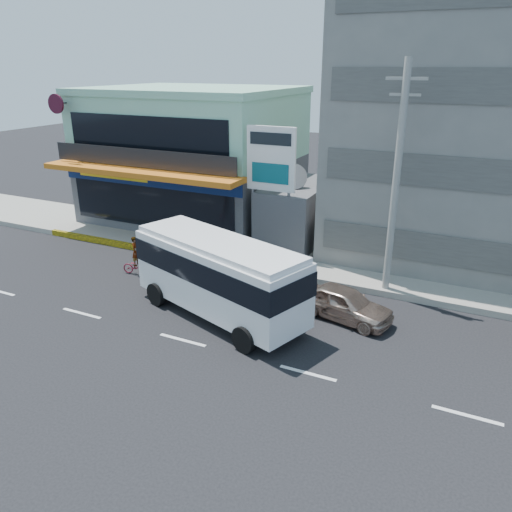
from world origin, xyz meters
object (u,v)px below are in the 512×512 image
Objects in this scene: utility_pole_near at (396,182)px; satellite_dish at (293,187)px; billboard at (271,166)px; sedan at (344,303)px; concrete_building at (511,122)px; shop_building at (195,158)px; minibus at (219,272)px; motorcycle_rider at (137,262)px.

satellite_dish is at bearing 149.04° from utility_pole_near.
billboard is 8.48m from sedan.
billboard is at bearing -151.08° from concrete_building.
shop_building is 8.54m from satellite_dish.
billboard is 0.69× the size of utility_pole_near.
utility_pole_near is (6.00, -3.60, 1.57)m from satellite_dish.
satellite_dish is at bearing -20.21° from shop_building.
minibus is (-5.69, -5.08, -3.18)m from utility_pole_near.
shop_building reaches higher than motorcycle_rider.
shop_building is 3.10× the size of sedan.
concrete_building reaches higher than motorcycle_rider.
minibus is at bearing -19.41° from motorcycle_rider.
concrete_building is 11.30m from satellite_dish.
motorcycle_rider is (-5.82, 2.05, -1.33)m from minibus.
satellite_dish is at bearing 49.44° from sedan.
billboard is (-10.50, -5.80, -2.07)m from concrete_building.
sedan is at bearing -115.21° from concrete_building.
sedan is at bearing 23.06° from minibus.
billboard is 6.75m from utility_pole_near.
concrete_building reaches higher than minibus.
utility_pole_near is 8.26m from minibus.
concrete_building reaches higher than utility_pole_near.
shop_building reaches higher than billboard.
utility_pole_near is (-4.00, -7.60, -1.85)m from concrete_building.
utility_pole_near is at bearing -15.48° from billboard.
utility_pole_near is 5.53m from sedan.
minibus is at bearing -138.25° from utility_pole_near.
minibus reaches higher than sedan.
minibus reaches higher than motorcycle_rider.
satellite_dish is at bearing 50.28° from motorcycle_rider.
utility_pole_near is at bearing -30.96° from satellite_dish.
shop_building is at bearing 147.68° from billboard.
concrete_building reaches higher than sedan.
concrete_building reaches higher than shop_building.
concrete_building is 10.67× the size of satellite_dish.
minibus is at bearing -127.39° from concrete_building.
billboard is at bearing 43.96° from motorcycle_rider.
motorcycle_rider is (-5.51, -6.63, -2.93)m from satellite_dish.
sedan is at bearing -41.87° from billboard.
shop_building is 1.50× the size of minibus.
satellite_dish is 0.77× the size of motorcycle_rider.
utility_pole_near reaches higher than billboard.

